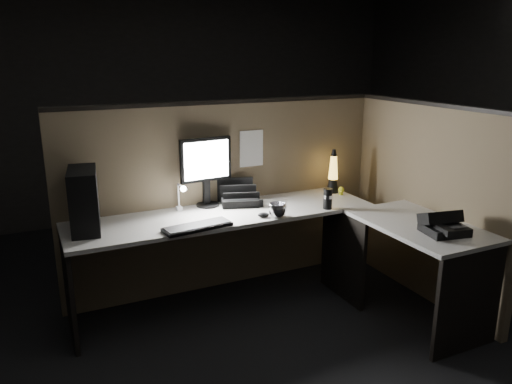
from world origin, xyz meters
name	(u,v)px	position (x,y,z in m)	size (l,w,h in m)	color
floor	(279,335)	(0.00, 0.00, 0.00)	(6.00, 6.00, 0.00)	black
room_shell	(282,98)	(0.00, 0.00, 1.62)	(6.00, 6.00, 6.00)	silver
partition_back	(227,197)	(0.00, 0.93, 0.75)	(2.66, 0.06, 1.50)	brown
partition_right	(425,203)	(1.33, 0.10, 0.75)	(0.06, 1.66, 1.50)	brown
desk	(285,240)	(0.18, 0.25, 0.58)	(2.60, 1.60, 0.73)	#BBB7B0
pc_tower	(84,200)	(-1.12, 0.66, 0.94)	(0.18, 0.40, 0.42)	black
monitor	(206,165)	(-0.20, 0.84, 1.05)	(0.41, 0.18, 0.53)	black
keyboard	(198,227)	(-0.44, 0.37, 0.74)	(0.47, 0.16, 0.02)	black
mouse	(263,215)	(0.07, 0.39, 0.75)	(0.09, 0.06, 0.03)	black
clip_lamp	(181,196)	(-0.43, 0.75, 0.86)	(0.04, 0.17, 0.22)	white
organizer	(239,197)	(0.04, 0.78, 0.78)	(0.35, 0.33, 0.22)	black
lava_lamp	(333,175)	(0.90, 0.74, 0.88)	(0.10, 0.10, 0.37)	black
travel_mug	(328,199)	(0.60, 0.37, 0.81)	(0.07, 0.07, 0.16)	black
steel_mug	(277,210)	(0.16, 0.35, 0.78)	(0.13, 0.13, 0.10)	silver
figurine	(341,190)	(0.92, 0.65, 0.77)	(0.05, 0.05, 0.05)	yellow
pinned_paper	(251,149)	(0.21, 0.90, 1.14)	(0.20, 0.00, 0.29)	white
desk_phone	(443,224)	(0.99, -0.41, 0.79)	(0.30, 0.30, 0.16)	black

